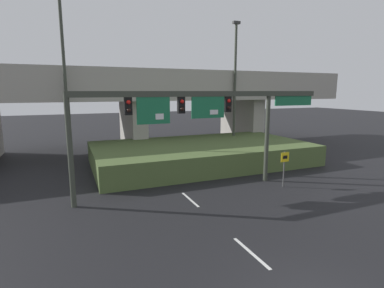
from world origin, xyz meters
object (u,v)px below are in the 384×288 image
signal_gantry (199,110)px  speed_limit_sign (284,164)px  parked_sedan_near_right (283,157)px  highway_light_pole_near (64,62)px  highway_light_pole_far (235,85)px

signal_gantry → speed_limit_sign: size_ratio=6.91×
parked_sedan_near_right → highway_light_pole_near: bearing=169.8°
highway_light_pole_far → signal_gantry: bearing=-130.2°
highway_light_pole_near → highway_light_pole_far: (15.08, 0.40, -1.56)m
speed_limit_sign → parked_sedan_near_right: speed_limit_sign is taller
parked_sedan_near_right → signal_gantry: bearing=-151.0°
signal_gantry → highway_light_pole_far: bearing=49.8°
highway_light_pole_near → parked_sedan_near_right: (16.00, -5.92, -7.47)m
speed_limit_sign → highway_light_pole_far: 12.30m
speed_limit_sign → highway_light_pole_near: size_ratio=0.15×
highway_light_pole_near → speed_limit_sign: bearing=-40.2°
signal_gantry → parked_sedan_near_right: 10.23m
highway_light_pole_far → parked_sedan_near_right: highway_light_pole_far is taller
speed_limit_sign → parked_sedan_near_right: bearing=51.5°
signal_gantry → highway_light_pole_far: (7.89, 9.34, 1.68)m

